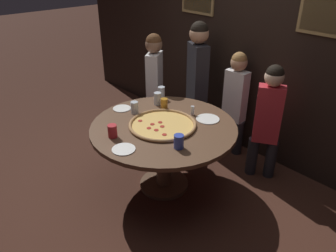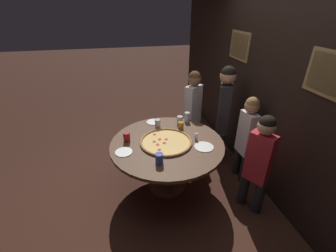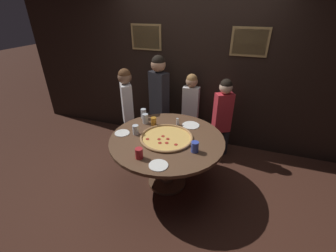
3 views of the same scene
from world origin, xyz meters
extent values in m
plane|color=#422319|center=(0.00, 0.00, 0.00)|extent=(24.00, 24.00, 0.00)
cube|color=black|center=(0.00, 1.32, 1.30)|extent=(6.40, 0.06, 2.60)
cube|color=#9E7F4C|center=(-0.80, 1.28, 1.75)|extent=(0.52, 0.02, 0.40)
cube|color=slate|center=(-0.80, 1.27, 1.75)|extent=(0.46, 0.01, 0.34)
cube|color=#9E7F4C|center=(0.80, 1.28, 1.75)|extent=(0.52, 0.02, 0.40)
cube|color=#936B5B|center=(0.80, 1.27, 1.75)|extent=(0.46, 0.01, 0.34)
cylinder|color=brown|center=(0.00, 0.00, 0.72)|extent=(1.44, 1.44, 0.04)
cylinder|color=brown|center=(0.00, 0.00, 0.35)|extent=(0.16, 0.16, 0.70)
cylinder|color=brown|center=(0.00, 0.00, 0.02)|extent=(0.52, 0.52, 0.04)
cylinder|color=#EAB75B|center=(0.00, -0.01, 0.75)|extent=(0.63, 0.63, 0.01)
torus|color=#B27F4C|center=(0.00, -0.01, 0.76)|extent=(0.67, 0.67, 0.03)
cylinder|color=#A8281E|center=(-0.05, 0.00, 0.75)|extent=(0.04, 0.04, 0.00)
cylinder|color=#A8281E|center=(-0.03, -0.16, 0.75)|extent=(0.04, 0.04, 0.00)
cylinder|color=#A8281E|center=(-0.21, -0.13, 0.75)|extent=(0.04, 0.04, 0.00)
cylinder|color=#A8281E|center=(-0.07, -0.08, 0.75)|extent=(0.04, 0.04, 0.00)
cylinder|color=#A8281E|center=(0.03, -0.04, 0.75)|extent=(0.04, 0.04, 0.00)
cylinder|color=#A8281E|center=(0.16, -0.13, 0.75)|extent=(0.04, 0.04, 0.00)
cylinder|color=#A8281E|center=(0.04, -0.13, 0.75)|extent=(0.04, 0.04, 0.00)
cylinder|color=silver|center=(-0.41, -0.04, 0.80)|extent=(0.08, 0.08, 0.13)
cylinder|color=silver|center=(-0.42, 0.28, 0.81)|extent=(0.08, 0.08, 0.14)
cylinder|color=silver|center=(-0.51, 0.42, 0.81)|extent=(0.08, 0.08, 0.14)
cylinder|color=#B22328|center=(-0.15, -0.50, 0.80)|extent=(0.08, 0.08, 0.12)
cylinder|color=#384CB7|center=(0.40, -0.18, 0.80)|extent=(0.09, 0.09, 0.13)
cylinder|color=#BC7A23|center=(-0.29, 0.26, 0.80)|extent=(0.08, 0.08, 0.12)
cylinder|color=white|center=(0.20, 0.42, 0.74)|extent=(0.24, 0.24, 0.01)
cylinder|color=white|center=(0.10, -0.55, 0.74)|extent=(0.21, 0.21, 0.01)
cylinder|color=white|center=(-0.59, -0.08, 0.74)|extent=(0.19, 0.19, 0.01)
cylinder|color=silver|center=(0.02, 0.38, 0.78)|extent=(0.04, 0.04, 0.08)
cylinder|color=#B7B7BC|center=(0.02, 0.38, 0.83)|extent=(0.04, 0.04, 0.01)
cylinder|color=#232328|center=(-0.38, 0.94, 0.27)|extent=(0.19, 0.19, 0.53)
cylinder|color=#232328|center=(-0.59, 1.04, 0.27)|extent=(0.19, 0.19, 0.53)
cube|color=#232328|center=(-0.49, 0.99, 0.91)|extent=(0.36, 0.29, 0.75)
sphere|color=tan|center=(-0.49, 0.99, 1.40)|extent=(0.23, 0.23, 0.23)
sphere|color=black|center=(-0.49, 0.99, 1.44)|extent=(0.21, 0.21, 0.21)
cylinder|color=#232328|center=(0.13, 1.11, 0.22)|extent=(0.12, 0.12, 0.44)
cylinder|color=#232328|center=(-0.07, 1.10, 0.22)|extent=(0.12, 0.12, 0.44)
cube|color=white|center=(0.03, 1.10, 0.75)|extent=(0.27, 0.15, 0.61)
sphere|color=tan|center=(0.03, 1.10, 1.15)|extent=(0.19, 0.19, 0.19)
sphere|color=#9E703D|center=(0.03, 1.10, 1.18)|extent=(0.18, 0.18, 0.18)
cylinder|color=#232328|center=(-0.83, 0.55, 0.24)|extent=(0.18, 0.18, 0.48)
cylinder|color=#232328|center=(-0.96, 0.73, 0.24)|extent=(0.18, 0.18, 0.48)
cube|color=white|center=(-0.90, 0.64, 0.82)|extent=(0.29, 0.32, 0.67)
sphere|color=#8C664C|center=(-0.90, 0.64, 1.26)|extent=(0.21, 0.21, 0.21)
sphere|color=brown|center=(-0.90, 0.64, 1.29)|extent=(0.19, 0.19, 0.19)
cylinder|color=#232328|center=(0.66, 0.99, 0.22)|extent=(0.16, 0.16, 0.45)
cylinder|color=#232328|center=(0.49, 0.89, 0.22)|extent=(0.16, 0.16, 0.45)
cube|color=red|center=(0.58, 0.94, 0.76)|extent=(0.30, 0.26, 0.62)
sphere|color=beige|center=(0.58, 0.94, 1.17)|extent=(0.19, 0.19, 0.19)
sphere|color=black|center=(0.58, 0.94, 1.20)|extent=(0.18, 0.18, 0.18)
camera|label=1|loc=(2.12, -1.87, 2.27)|focal=35.00mm
camera|label=2|loc=(2.35, -0.53, 2.29)|focal=24.00mm
camera|label=3|loc=(0.80, -2.28, 2.22)|focal=24.00mm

